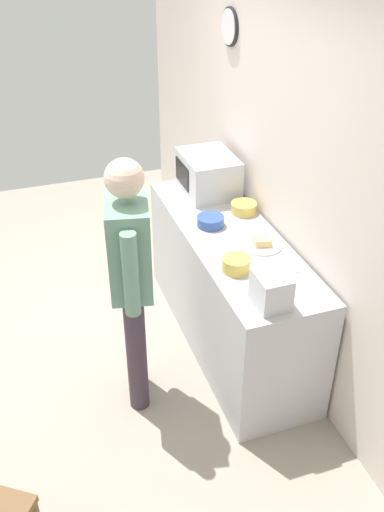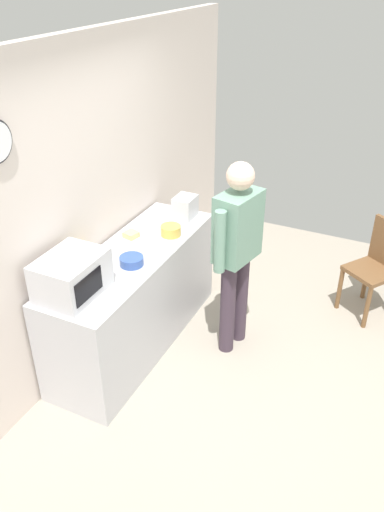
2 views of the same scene
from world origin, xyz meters
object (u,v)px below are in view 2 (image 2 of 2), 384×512
(person_standing, at_px, (237,245))
(wooden_chair, at_px, (378,264))
(salad_bowl, at_px, (132,261))
(fork_utensil, at_px, (154,227))
(toaster, at_px, (185,207))
(spoon_utensil, at_px, (139,223))
(cereal_bowl, at_px, (171,230))
(mixing_bowl, at_px, (93,258))
(microwave, at_px, (72,276))
(sandwich_plate, at_px, (131,237))

(person_standing, relative_size, wooden_chair, 1.83)
(salad_bowl, distance_m, wooden_chair, 2.37)
(salad_bowl, xyz_separation_m, person_standing, (0.50, -0.70, 0.05))
(fork_utensil, bearing_deg, person_standing, -98.76)
(toaster, bearing_deg, spoon_utensil, 135.19)
(fork_utensil, bearing_deg, cereal_bowl, -105.53)
(salad_bowl, relative_size, mixing_bowl, 1.01)
(fork_utensil, relative_size, wooden_chair, 0.18)
(spoon_utensil, bearing_deg, mixing_bowl, -178.76)
(toaster, bearing_deg, cereal_bowl, -172.63)
(fork_utensil, bearing_deg, toaster, -24.37)
(wooden_chair, bearing_deg, fork_utensil, 116.23)
(salad_bowl, xyz_separation_m, wooden_chair, (1.56, -1.73, -0.44))
(salad_bowl, bearing_deg, wooden_chair, -48.00)
(fork_utensil, distance_m, wooden_chair, 2.14)
(mixing_bowl, bearing_deg, salad_bowl, -70.80)
(salad_bowl, xyz_separation_m, mixing_bowl, (-0.10, 0.30, 0.00))
(person_standing, bearing_deg, mixing_bowl, 121.38)
(microwave, distance_m, spoon_utensil, 1.18)
(salad_bowl, distance_m, cereal_bowl, 0.58)
(salad_bowl, height_order, fork_utensil, salad_bowl)
(mixing_bowl, bearing_deg, person_standing, -58.62)
(fork_utensil, bearing_deg, wooden_chair, -63.77)
(mixing_bowl, relative_size, toaster, 0.86)
(mixing_bowl, bearing_deg, microwave, -163.18)
(salad_bowl, distance_m, mixing_bowl, 0.32)
(cereal_bowl, relative_size, spoon_utensil, 1.05)
(fork_utensil, distance_m, spoon_utensil, 0.17)
(salad_bowl, bearing_deg, microwave, 161.63)
(mixing_bowl, xyz_separation_m, person_standing, (0.61, -0.99, 0.05))
(wooden_chair, bearing_deg, spoon_utensil, 114.11)
(wooden_chair, bearing_deg, cereal_bowl, 120.25)
(cereal_bowl, bearing_deg, toaster, 7.37)
(salad_bowl, bearing_deg, cereal_bowl, -4.78)
(toaster, bearing_deg, wooden_chair, -70.91)
(cereal_bowl, xyz_separation_m, spoon_utensil, (0.07, 0.36, -0.04))
(microwave, xyz_separation_m, mixing_bowl, (0.42, 0.13, -0.11))
(wooden_chair, bearing_deg, mixing_bowl, 129.32)
(microwave, height_order, toaster, microwave)
(fork_utensil, xyz_separation_m, person_standing, (-0.13, -0.84, 0.08))
(person_standing, bearing_deg, spoon_utensil, 82.07)
(spoon_utensil, bearing_deg, person_standing, -97.93)
(salad_bowl, distance_m, fork_utensil, 0.65)
(spoon_utensil, bearing_deg, wooden_chair, -65.89)
(toaster, relative_size, person_standing, 0.13)
(mixing_bowl, relative_size, spoon_utensil, 1.11)
(cereal_bowl, xyz_separation_m, fork_utensil, (0.05, 0.20, -0.04))
(sandwich_plate, relative_size, wooden_chair, 0.29)
(cereal_bowl, height_order, wooden_chair, cereal_bowl)
(sandwich_plate, bearing_deg, salad_bowl, -148.09)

